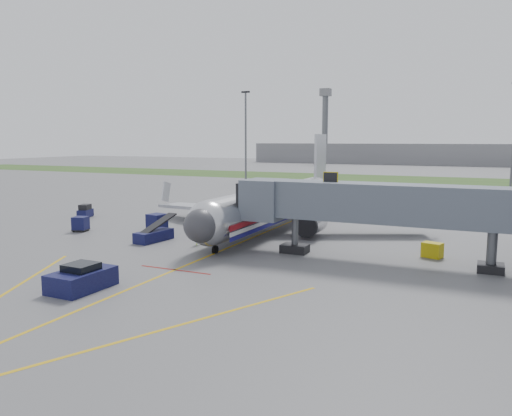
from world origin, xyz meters
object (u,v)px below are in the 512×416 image
at_px(belt_loader, 154,235).
at_px(ramp_worker, 198,236).
at_px(baggage_tug, 85,212).
at_px(airliner, 275,204).
at_px(pushback_tug, 82,279).

distance_m(belt_loader, ramp_worker, 4.73).
bearing_deg(baggage_tug, ramp_worker, -21.22).
relative_size(airliner, baggage_tug, 14.02).
relative_size(pushback_tug, ramp_worker, 2.42).
distance_m(airliner, baggage_tug, 24.36).
height_order(pushback_tug, belt_loader, belt_loader).
relative_size(baggage_tug, ramp_worker, 1.49).
bearing_deg(airliner, ramp_worker, -105.31).
bearing_deg(ramp_worker, belt_loader, 158.94).
bearing_deg(airliner, baggage_tug, -173.45).
bearing_deg(airliner, belt_loader, -124.56).
bearing_deg(airliner, pushback_tug, -95.93).
xyz_separation_m(pushback_tug, ramp_worker, (-0.33, 14.78, 0.14)).
distance_m(baggage_tug, ramp_worker, 22.66).
distance_m(baggage_tug, belt_loader, 18.45).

